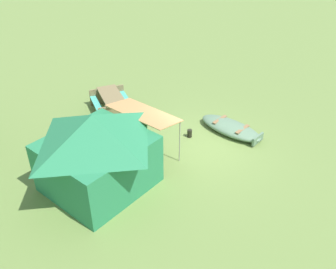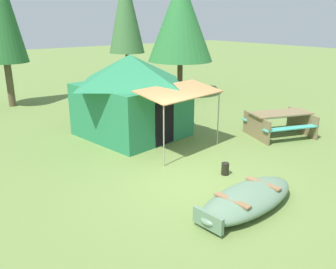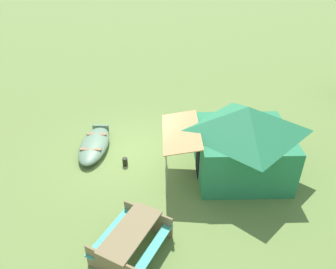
{
  "view_description": "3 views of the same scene",
  "coord_description": "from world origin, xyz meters",
  "px_view_note": "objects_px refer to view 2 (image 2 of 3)",
  "views": [
    {
      "loc": [
        -7.59,
        8.46,
        7.92
      ],
      "look_at": [
        0.25,
        1.44,
        1.09
      ],
      "focal_mm": 39.83,
      "sensor_mm": 36.0,
      "label": 1
    },
    {
      "loc": [
        -5.23,
        -5.72,
        3.69
      ],
      "look_at": [
        0.26,
        1.37,
        0.75
      ],
      "focal_mm": 38.17,
      "sensor_mm": 36.0,
      "label": 2
    },
    {
      "loc": [
        10.0,
        2.52,
        7.27
      ],
      "look_at": [
        0.52,
        1.35,
        1.25
      ],
      "focal_mm": 34.62,
      "sensor_mm": 36.0,
      "label": 3
    }
  ],
  "objects_px": {
    "pine_tree_side": "(126,11)",
    "cooler_box": "(133,141)",
    "picnic_table": "(280,121)",
    "pine_tree_far_center": "(181,19)",
    "beached_rowboat": "(247,199)",
    "fuel_can": "(225,169)",
    "canvas_cabin_tent": "(131,94)"
  },
  "relations": [
    {
      "from": "beached_rowboat",
      "to": "cooler_box",
      "type": "xyz_separation_m",
      "value": [
        0.18,
        4.58,
        -0.05
      ]
    },
    {
      "from": "canvas_cabin_tent",
      "to": "cooler_box",
      "type": "height_order",
      "value": "canvas_cabin_tent"
    },
    {
      "from": "beached_rowboat",
      "to": "pine_tree_side",
      "type": "height_order",
      "value": "pine_tree_side"
    },
    {
      "from": "cooler_box",
      "to": "fuel_can",
      "type": "height_order",
      "value": "cooler_box"
    },
    {
      "from": "picnic_table",
      "to": "pine_tree_far_center",
      "type": "height_order",
      "value": "pine_tree_far_center"
    },
    {
      "from": "canvas_cabin_tent",
      "to": "fuel_can",
      "type": "bearing_deg",
      "value": -88.63
    },
    {
      "from": "picnic_table",
      "to": "fuel_can",
      "type": "bearing_deg",
      "value": -163.75
    },
    {
      "from": "picnic_table",
      "to": "fuel_can",
      "type": "xyz_separation_m",
      "value": [
        -3.65,
        -1.06,
        -0.34
      ]
    },
    {
      "from": "fuel_can",
      "to": "pine_tree_side",
      "type": "distance_m",
      "value": 13.03
    },
    {
      "from": "canvas_cabin_tent",
      "to": "picnic_table",
      "type": "bearing_deg",
      "value": -39.08
    },
    {
      "from": "fuel_can",
      "to": "pine_tree_far_center",
      "type": "bearing_deg",
      "value": 57.11
    },
    {
      "from": "canvas_cabin_tent",
      "to": "cooler_box",
      "type": "distance_m",
      "value": 1.62
    },
    {
      "from": "canvas_cabin_tent",
      "to": "fuel_can",
      "type": "relative_size",
      "value": 15.25
    },
    {
      "from": "picnic_table",
      "to": "pine_tree_side",
      "type": "xyz_separation_m",
      "value": [
        0.75,
        10.57,
        3.55
      ]
    },
    {
      "from": "picnic_table",
      "to": "pine_tree_far_center",
      "type": "bearing_deg",
      "value": 77.29
    },
    {
      "from": "pine_tree_far_center",
      "to": "pine_tree_side",
      "type": "distance_m",
      "value": 3.66
    },
    {
      "from": "fuel_can",
      "to": "pine_tree_far_center",
      "type": "relative_size",
      "value": 0.05
    },
    {
      "from": "canvas_cabin_tent",
      "to": "pine_tree_side",
      "type": "xyz_separation_m",
      "value": [
        4.49,
        7.53,
        2.69
      ]
    },
    {
      "from": "fuel_can",
      "to": "canvas_cabin_tent",
      "type": "bearing_deg",
      "value": 91.37
    },
    {
      "from": "picnic_table",
      "to": "beached_rowboat",
      "type": "bearing_deg",
      "value": -151.11
    },
    {
      "from": "fuel_can",
      "to": "pine_tree_side",
      "type": "xyz_separation_m",
      "value": [
        4.39,
        11.63,
        3.89
      ]
    },
    {
      "from": "canvas_cabin_tent",
      "to": "pine_tree_side",
      "type": "height_order",
      "value": "pine_tree_side"
    },
    {
      "from": "cooler_box",
      "to": "pine_tree_side",
      "type": "bearing_deg",
      "value": 59.1
    },
    {
      "from": "pine_tree_far_center",
      "to": "picnic_table",
      "type": "bearing_deg",
      "value": -102.71
    },
    {
      "from": "pine_tree_side",
      "to": "cooler_box",
      "type": "bearing_deg",
      "value": -120.9
    },
    {
      "from": "canvas_cabin_tent",
      "to": "pine_tree_side",
      "type": "bearing_deg",
      "value": 59.19
    },
    {
      "from": "beached_rowboat",
      "to": "fuel_can",
      "type": "xyz_separation_m",
      "value": [
        0.86,
        1.42,
        -0.06
      ]
    },
    {
      "from": "cooler_box",
      "to": "fuel_can",
      "type": "xyz_separation_m",
      "value": [
        0.68,
        -3.16,
        -0.02
      ]
    },
    {
      "from": "cooler_box",
      "to": "pine_tree_far_center",
      "type": "bearing_deg",
      "value": 39.84
    },
    {
      "from": "cooler_box",
      "to": "fuel_can",
      "type": "relative_size",
      "value": 1.63
    },
    {
      "from": "picnic_table",
      "to": "pine_tree_far_center",
      "type": "distance_m",
      "value": 7.86
    },
    {
      "from": "beached_rowboat",
      "to": "pine_tree_far_center",
      "type": "height_order",
      "value": "pine_tree_far_center"
    }
  ]
}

